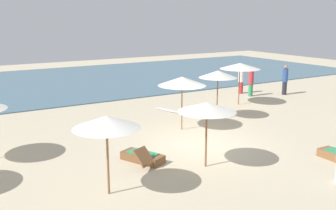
# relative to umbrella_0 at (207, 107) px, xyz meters

# --- Properties ---
(ground_plane) EXTENTS (60.00, 60.00, 0.00)m
(ground_plane) POSITION_rel_umbrella_0_xyz_m (1.14, 1.79, -1.99)
(ground_plane) COLOR beige
(ocean_water) EXTENTS (48.00, 16.00, 0.06)m
(ocean_water) POSITION_rel_umbrella_0_xyz_m (1.14, 18.79, -1.96)
(ocean_water) COLOR #476B7F
(ocean_water) RESTS_ON ground_plane
(umbrella_0) EXTENTS (1.89, 1.89, 2.15)m
(umbrella_0) POSITION_rel_umbrella_0_xyz_m (0.00, 0.00, 0.00)
(umbrella_0) COLOR brown
(umbrella_0) RESTS_ON ground_plane
(umbrella_1) EXTENTS (1.83, 1.83, 2.23)m
(umbrella_1) POSITION_rel_umbrella_0_xyz_m (-3.50, -0.24, 0.06)
(umbrella_1) COLOR brown
(umbrella_1) RESTS_ON ground_plane
(umbrella_2) EXTENTS (2.20, 2.20, 2.31)m
(umbrella_2) POSITION_rel_umbrella_0_xyz_m (7.04, 6.44, 0.15)
(umbrella_2) COLOR brown
(umbrella_2) RESTS_ON ground_plane
(umbrella_3) EXTENTS (1.81, 1.81, 2.33)m
(umbrella_3) POSITION_rel_umbrella_0_xyz_m (4.05, 4.57, 0.17)
(umbrella_3) COLOR brown
(umbrella_3) RESTS_ON ground_plane
(umbrella_6) EXTENTS (2.06, 2.06, 2.31)m
(umbrella_6) POSITION_rel_umbrella_0_xyz_m (1.66, 3.97, 0.13)
(umbrella_6) COLOR olive
(umbrella_6) RESTS_ON ground_plane
(lounger_4) EXTENTS (1.23, 1.79, 0.68)m
(lounger_4) POSITION_rel_umbrella_0_xyz_m (-1.58, 1.41, -1.82)
(lounger_4) COLOR brown
(lounger_4) RESTS_ON ground_plane
(person_1) EXTENTS (0.48, 0.48, 1.71)m
(person_1) POSITION_rel_umbrella_0_xyz_m (9.27, 8.79, -1.13)
(person_1) COLOR #BF3338
(person_1) RESTS_ON ground_plane
(person_2) EXTENTS (0.43, 0.43, 1.83)m
(person_2) POSITION_rel_umbrella_0_xyz_m (11.35, 7.10, -1.06)
(person_2) COLOR #26262D
(person_2) RESTS_ON ground_plane
(person_3) EXTENTS (0.45, 0.45, 1.71)m
(person_3) POSITION_rel_umbrella_0_xyz_m (9.22, 7.84, -1.12)
(person_3) COLOR #338C59
(person_3) RESTS_ON ground_plane
(surfboard) EXTENTS (0.91, 1.92, 0.07)m
(surfboard) POSITION_rel_umbrella_0_xyz_m (2.97, 7.18, -1.96)
(surfboard) COLOR silver
(surfboard) RESTS_ON ground_plane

